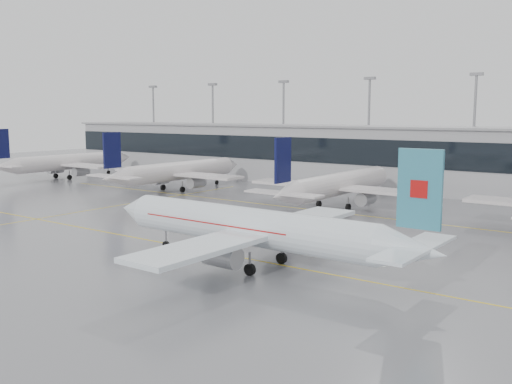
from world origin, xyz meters
The scene contains 12 objects.
ground centered at (0.00, 0.00, 0.00)m, with size 320.00×320.00×0.00m, color slate.
taxi_line_main centered at (0.00, 0.00, 0.01)m, with size 120.00×0.25×0.01m, color yellow.
taxi_line_north centered at (0.00, 30.00, 0.01)m, with size 120.00×0.25×0.01m, color yellow.
taxi_line_cross centered at (-30.00, 15.00, 0.01)m, with size 0.25×60.00×0.01m, color yellow.
terminal centered at (0.00, 62.00, 6.00)m, with size 180.00×15.00×12.00m, color #9D9DA1.
terminal_glass centered at (0.00, 54.45, 7.50)m, with size 180.00×0.20×5.00m, color black.
terminal_roof centered at (0.00, 62.00, 12.20)m, with size 182.00×16.00×0.40m, color gray.
light_masts centered at (0.00, 68.00, 13.34)m, with size 156.40×1.00×22.60m.
air_canada_jet centered at (10.35, -2.10, 3.88)m, with size 38.08×30.87×12.18m.
parked_jet_a centered at (-70.00, 33.69, 3.71)m, with size 29.64×36.96×11.72m.
parked_jet_b centered at (-35.00, 33.69, 3.71)m, with size 29.64×36.96×11.72m.
parked_jet_c centered at (0.00, 33.69, 3.71)m, with size 29.64×36.96×11.72m.
Camera 1 is at (42.38, -45.77, 14.92)m, focal length 40.00 mm.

